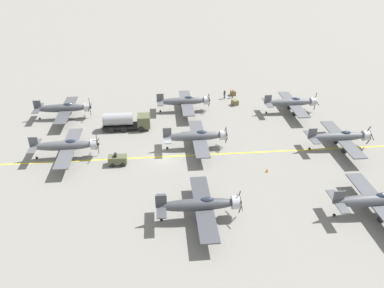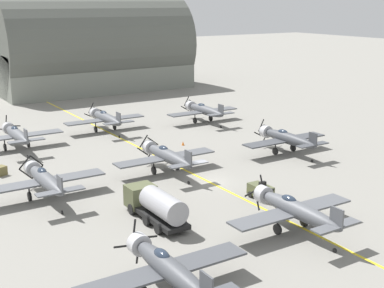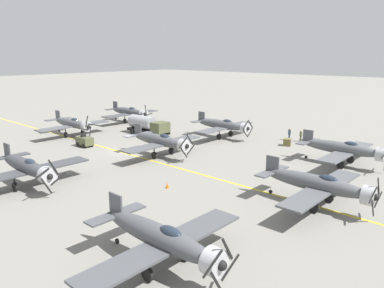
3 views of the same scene
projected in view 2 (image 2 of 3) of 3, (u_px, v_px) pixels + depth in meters
ground_plane at (208, 182)px, 57.08m from camera, size 400.00×400.00×0.00m
taxiway_stripe at (208, 182)px, 57.08m from camera, size 0.30×160.00×0.01m
airplane_near_center at (295, 209)px, 44.21m from camera, size 12.00×9.98×3.76m
airplane_near_left at (168, 268)px, 34.50m from camera, size 12.00×9.98×3.79m
airplane_far_center at (106, 118)px, 78.43m from camera, size 12.00×9.98×3.65m
airplane_mid_center at (167, 156)px, 59.45m from camera, size 12.00×9.98×3.65m
airplane_mid_left at (45, 180)px, 51.54m from camera, size 12.00×9.98×3.65m
airplane_mid_right at (287, 138)px, 67.00m from camera, size 12.00×9.98×3.65m
airplane_far_right at (204, 110)px, 84.13m from camera, size 12.00×9.98×3.65m
airplane_far_left at (17, 135)px, 68.79m from camera, size 12.00×9.98×3.79m
fuel_tanker at (156, 205)px, 46.58m from camera, size 2.68×8.00×2.98m
tow_tractor at (261, 191)px, 52.05m from camera, size 1.57×2.60×1.79m
supply_crate_by_tanker at (0, 171)px, 59.03m from camera, size 1.52×1.41×1.02m
traffic_cone at (183, 143)px, 71.32m from camera, size 0.36×0.36×0.55m
hangar at (91, 51)px, 114.88m from camera, size 39.89×21.85×21.85m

